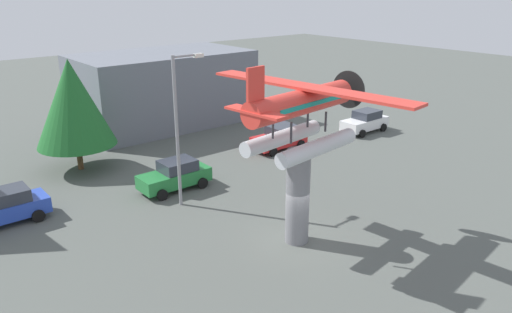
% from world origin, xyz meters
% --- Properties ---
extents(ground_plane, '(140.00, 140.00, 0.00)m').
position_xyz_m(ground_plane, '(0.00, 0.00, 0.00)').
color(ground_plane, '#515651').
extents(display_pedestal, '(1.10, 1.10, 4.53)m').
position_xyz_m(display_pedestal, '(0.00, 0.00, 2.26)').
color(display_pedestal, slate).
rests_on(display_pedestal, ground).
extents(floatplane_monument, '(7.05, 10.46, 4.00)m').
position_xyz_m(floatplane_monument, '(0.13, 0.02, 6.20)').
color(floatplane_monument, silver).
rests_on(floatplane_monument, display_pedestal).
extents(car_near_blue, '(4.20, 2.02, 1.76)m').
position_xyz_m(car_near_blue, '(-10.07, 10.65, 0.88)').
color(car_near_blue, '#2847B7').
rests_on(car_near_blue, ground).
extents(car_mid_green, '(4.20, 2.02, 1.76)m').
position_xyz_m(car_mid_green, '(-1.22, 8.95, 0.88)').
color(car_mid_green, '#237A38').
rests_on(car_mid_green, ground).
extents(car_far_red, '(4.20, 2.02, 1.76)m').
position_xyz_m(car_far_red, '(8.43, 10.53, 0.88)').
color(car_far_red, red).
rests_on(car_far_red, ground).
extents(car_distant_white, '(4.20, 2.02, 1.76)m').
position_xyz_m(car_distant_white, '(16.71, 9.37, 0.88)').
color(car_distant_white, white).
rests_on(car_distant_white, ground).
extents(streetlight_primary, '(1.84, 0.28, 8.12)m').
position_xyz_m(streetlight_primary, '(-1.93, 6.92, 4.70)').
color(streetlight_primary, gray).
rests_on(streetlight_primary, ground).
extents(storefront_building, '(14.24, 7.93, 6.04)m').
position_xyz_m(storefront_building, '(5.50, 22.00, 3.02)').
color(storefront_building, slate).
rests_on(storefront_building, ground).
extents(tree_east, '(4.94, 4.94, 7.16)m').
position_xyz_m(tree_east, '(-4.32, 15.77, 4.41)').
color(tree_east, brown).
rests_on(tree_east, ground).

